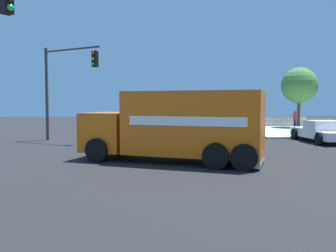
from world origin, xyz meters
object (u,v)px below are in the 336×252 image
(pedestrian_near_corner, at_px, (295,118))
(shade_tree_near, at_px, (299,86))
(traffic_light_secondary, at_px, (62,79))
(pickup_white, at_px, (322,131))
(delivery_truck, at_px, (178,126))

(pedestrian_near_corner, height_order, shade_tree_near, shade_tree_near)
(traffic_light_secondary, relative_size, shade_tree_near, 1.06)
(pedestrian_near_corner, xyz_separation_m, shade_tree_near, (-0.92, -1.22, 3.10))
(traffic_light_secondary, height_order, pickup_white, traffic_light_secondary)
(traffic_light_secondary, distance_m, pedestrian_near_corner, 21.47)
(pickup_white, bearing_deg, pedestrian_near_corner, -106.57)
(traffic_light_secondary, bearing_deg, pedestrian_near_corner, -156.75)
(pedestrian_near_corner, relative_size, shade_tree_near, 0.28)
(pedestrian_near_corner, bearing_deg, traffic_light_secondary, 23.25)
(pickup_white, relative_size, pedestrian_near_corner, 3.32)
(traffic_light_secondary, bearing_deg, shade_tree_near, -154.84)
(pickup_white, relative_size, shade_tree_near, 0.92)
(delivery_truck, bearing_deg, pedestrian_near_corner, -127.52)
(shade_tree_near, bearing_deg, pickup_white, 70.97)
(delivery_truck, bearing_deg, traffic_light_secondary, -54.13)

